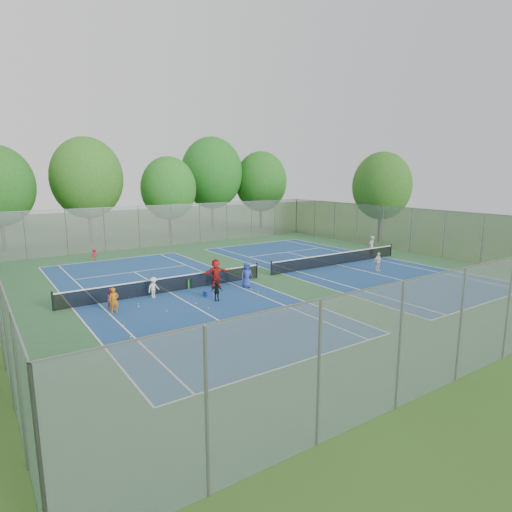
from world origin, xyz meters
The scene contains 37 objects.
ground centered at (0.00, 0.00, 0.00)m, with size 120.00×120.00×0.00m, color #2C5219.
court_pad centered at (0.00, 0.00, 0.01)m, with size 32.00×32.00×0.01m, color #2D5F35.
court_left centered at (-7.00, 0.00, 0.02)m, with size 10.97×23.77×0.01m, color navy.
court_right centered at (7.00, 0.00, 0.02)m, with size 10.97×23.77×0.01m, color navy.
net_left centered at (-7.00, 0.00, 0.46)m, with size 12.87×0.10×0.91m, color black.
net_right centered at (7.00, 0.00, 0.46)m, with size 12.87×0.10×0.91m, color black.
fence_north centered at (0.00, 16.00, 2.00)m, with size 32.00×0.10×4.00m, color gray.
fence_south centered at (0.00, -16.00, 2.00)m, with size 32.00×0.10×4.00m, color gray.
fence_east centered at (16.00, 0.00, 2.00)m, with size 32.00×0.10×4.00m, color gray.
tree_nl centered at (-6.00, 23.00, 6.54)m, with size 7.20×7.20×10.69m.
tree_nc centered at (2.00, 21.00, 5.39)m, with size 6.00×6.00×8.85m.
tree_nr centered at (9.00, 24.00, 7.04)m, with size 7.60×7.60×11.42m.
tree_ne centered at (15.00, 22.00, 5.97)m, with size 6.60×6.60×9.77m.
tree_side_e centered at (19.00, 6.00, 5.74)m, with size 6.00×6.00×9.20m.
ball_crate centered at (-5.49, -2.02, 0.15)m, with size 0.35×0.35×0.30m, color #1631AA.
ball_hopper centered at (-5.65, 0.15, 0.30)m, with size 0.30×0.30×0.60m, color #268B3D.
student_a centered at (-10.84, -2.08, 0.66)m, with size 0.48×0.32×1.33m, color #C36F12.
student_b centered at (-10.81, -1.67, 0.61)m, with size 0.60×0.47×1.23m, color #D25180.
student_c centered at (-8.17, -0.60, 0.61)m, with size 0.78×0.45×1.21m, color silver.
student_d centered at (-5.49, -3.16, 0.56)m, with size 0.65×0.27×1.11m, color black.
student_e centered at (-2.53, -1.71, 0.79)m, with size 0.78×0.50×1.59m, color #293C98.
student_f centered at (-4.10, -0.60, 0.90)m, with size 1.68×0.53×1.81m, color #AF1B19.
child_far_baseline centered at (-8.32, 12.18, 0.52)m, with size 0.67×0.38×1.03m, color #B01927.
instructor centered at (11.28, 0.38, 0.94)m, with size 0.68×0.45×1.88m, color #98989B.
teen_court_b centered at (7.87, -3.24, 0.69)m, with size 0.81×0.34×1.38m, color white.
tennis_ball_0 centered at (-9.38, -1.41, 0.03)m, with size 0.07×0.07×0.07m, color #CFE234.
tennis_ball_1 centered at (-2.64, -3.11, 0.03)m, with size 0.07×0.07×0.07m, color #B9D531.
tennis_ball_2 centered at (-6.75, -3.08, 0.03)m, with size 0.07×0.07×0.07m, color yellow.
tennis_ball_3 centered at (-6.85, -6.46, 0.03)m, with size 0.07×0.07×0.07m, color gold.
tennis_ball_4 centered at (-2.62, -2.35, 0.03)m, with size 0.07×0.07×0.07m, color #BBDE33.
tennis_ball_5 centered at (-9.52, -1.87, 0.03)m, with size 0.07×0.07×0.07m, color #D4E836.
tennis_ball_6 centered at (-2.66, -6.20, 0.03)m, with size 0.07×0.07×0.07m, color #EAF037.
tennis_ball_7 centered at (-11.25, -5.91, 0.03)m, with size 0.07×0.07×0.07m, color #CAE835.
tennis_ball_8 centered at (-8.58, -3.43, 0.03)m, with size 0.07×0.07×0.07m, color #C9DC33.
tennis_ball_9 centered at (-6.55, -4.18, 0.03)m, with size 0.07×0.07×0.07m, color yellow.
tennis_ball_10 centered at (-11.06, -4.32, 0.03)m, with size 0.07×0.07×0.07m, color gold.
tennis_ball_11 centered at (-3.31, -6.56, 0.03)m, with size 0.07×0.07×0.07m, color #CAF138.
Camera 1 is at (-16.58, -23.46, 7.04)m, focal length 30.00 mm.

